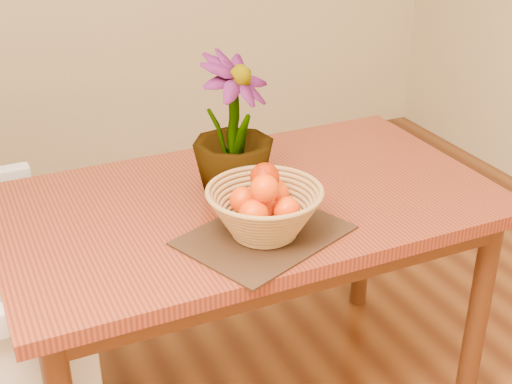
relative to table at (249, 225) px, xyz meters
name	(u,v)px	position (x,y,z in m)	size (l,w,h in m)	color
table	(249,225)	(0.00, 0.00, 0.00)	(1.40, 0.80, 0.75)	maroon
placemat	(264,235)	(-0.05, -0.21, 0.09)	(0.40, 0.30, 0.01)	#311E12
wicker_basket	(264,214)	(-0.05, -0.21, 0.15)	(0.30, 0.30, 0.12)	#A37244
orange_pile	(265,195)	(-0.05, -0.21, 0.20)	(0.17, 0.16, 0.13)	#FF3C04
potted_plant	(233,128)	(-0.03, 0.04, 0.29)	(0.23, 0.23, 0.41)	#164012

